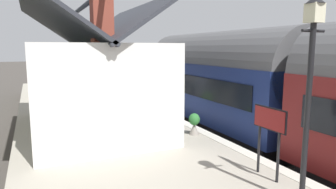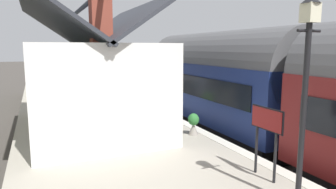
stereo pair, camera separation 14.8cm
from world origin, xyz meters
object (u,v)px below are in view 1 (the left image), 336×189
Objects in this scene: planter_by_door at (194,124)px; planter_bench_left at (152,105)px; train at (308,98)px; planter_edge_near at (56,92)px; station_sign_board at (270,125)px; bench_by_lamp at (84,82)px; lamp_post_platform at (311,63)px; bench_mid_platform at (89,87)px; station_building at (91,83)px; bench_near_building at (97,92)px.

planter_by_door is 3.29m from planter_bench_left.
train is 17.84× the size of planter_edge_near.
station_sign_board is (-1.37, 2.66, -0.21)m from train.
lamp_post_platform reaches higher than bench_by_lamp.
train is at bearing -161.60° from bench_mid_platform.
train is 26.22× the size of planter_by_door.
station_sign_board reaches higher than bench_mid_platform.
lamp_post_platform reaches higher than planter_by_door.
bench_mid_platform is (7.94, -1.25, -1.13)m from station_building.
planter_by_door is 0.82× the size of planter_bench_left.
station_building is at bearing -175.54° from planter_edge_near.
bench_by_lamp is 1.35× the size of planter_edge_near.
lamp_post_platform is at bearing 178.38° from planter_bench_left.
planter_bench_left is at bearing -1.62° from lamp_post_platform.
station_sign_board is (-14.01, -3.37, 0.91)m from planter_edge_near.
bench_near_building reaches higher than planter_by_door.
lamp_post_platform is at bearing -168.52° from planter_edge_near.
bench_near_building is at bearing 178.15° from bench_by_lamp.
bench_by_lamp reaches higher than planter_edge_near.
bench_near_building is at bearing 17.20° from planter_bench_left.
planter_edge_near is at bearing 145.73° from bench_by_lamp.
bench_by_lamp is (3.21, -0.18, 0.00)m from bench_mid_platform.
bench_near_building is 4.84m from planter_bench_left.
bench_mid_platform is 2.31m from bench_near_building.
planter_edge_near is (0.18, 1.88, -0.19)m from bench_mid_platform.
lamp_post_platform is (-18.25, -1.02, 2.10)m from bench_by_lamp.
planter_bench_left is 8.38m from lamp_post_platform.
planter_bench_left reaches higher than planter_edge_near.
planter_bench_left is (-4.63, -1.43, -0.03)m from bench_near_building.
train is at bearing -129.97° from station_building.
bench_by_lamp is at bearing -7.32° from station_building.
station_building is at bearing 110.46° from planter_bench_left.
planter_bench_left is at bearing 26.11° from train.
planter_edge_near is 0.28× the size of lamp_post_platform.
bench_mid_platform and bench_near_building have the same top height.
planter_by_door is 3.71m from station_sign_board.
station_building is 5.88m from bench_near_building.
station_building is 3.88m from planter_by_door.
planter_bench_left reaches higher than planter_by_door.
planter_by_door is at bearing -173.83° from bench_by_lamp.
planter_edge_near is at bearing 37.14° from bench_near_building.
bench_near_building is 1.36× the size of planter_edge_near.
planter_bench_left is (3.28, 0.20, 0.08)m from planter_by_door.
bench_near_building is 0.38× the size of lamp_post_platform.
bench_mid_platform is 15.24m from lamp_post_platform.
bench_mid_platform is 3.22m from bench_by_lamp.
bench_by_lamp is at bearing 6.17° from planter_by_door.
planter_bench_left is 0.55× the size of station_sign_board.
planter_by_door is 0.19× the size of lamp_post_platform.
station_building is 8.12m from bench_mid_platform.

